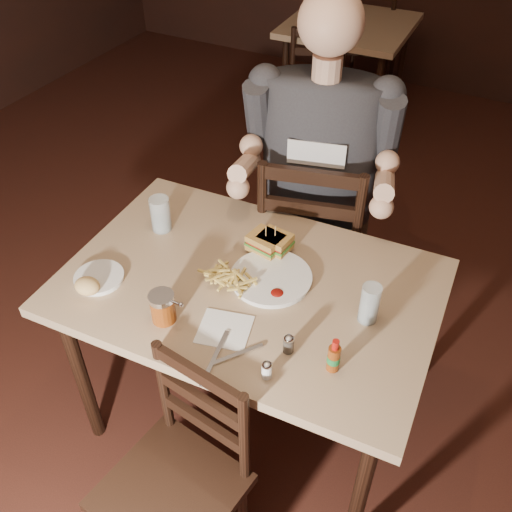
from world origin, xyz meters
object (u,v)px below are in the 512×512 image
at_px(chair_far, 313,240).
at_px(side_plate, 99,278).
at_px(main_table, 249,300).
at_px(bg_chair_near, 314,105).
at_px(hot_sauce, 334,355).
at_px(bg_table, 349,36).
at_px(chair_near, 170,491).
at_px(bg_chair_far, 370,44).
at_px(syrup_dispenser, 163,307).
at_px(diner, 320,138).
at_px(glass_left, 160,214).
at_px(dinner_plate, 271,279).
at_px(glass_right, 370,304).

height_order(chair_far, side_plate, chair_far).
height_order(main_table, bg_chair_near, bg_chair_near).
bearing_deg(hot_sauce, bg_table, 109.15).
bearing_deg(chair_far, chair_near, 78.45).
height_order(chair_far, bg_chair_far, chair_far).
bearing_deg(main_table, hot_sauce, -28.36).
height_order(main_table, chair_near, chair_near).
height_order(chair_near, bg_chair_near, bg_chair_near).
xyz_separation_m(hot_sauce, syrup_dispenser, (-0.53, -0.06, -0.01)).
xyz_separation_m(main_table, diner, (-0.00, 0.57, 0.33)).
xyz_separation_m(glass_left, syrup_dispenser, (0.26, -0.37, -0.01)).
xyz_separation_m(chair_near, glass_left, (-0.46, 0.70, 0.42)).
xyz_separation_m(chair_near, diner, (-0.04, 1.16, 0.61)).
bearing_deg(chair_far, syrup_dispenser, 66.85).
bearing_deg(chair_far, main_table, 77.43).
bearing_deg(dinner_plate, main_table, -142.92).
bearing_deg(diner, syrup_dispenser, -114.56).
height_order(glass_right, syrup_dispenser, glass_right).
xyz_separation_m(diner, side_plate, (-0.45, -0.79, -0.25)).
bearing_deg(glass_right, diner, 126.31).
xyz_separation_m(glass_right, hot_sauce, (-0.03, -0.23, -0.01)).
relative_size(bg_chair_far, glass_right, 6.43).
height_order(syrup_dispenser, side_plate, syrup_dispenser).
relative_size(main_table, syrup_dispenser, 12.15).
height_order(chair_near, dinner_plate, chair_near).
bearing_deg(chair_near, glass_left, 131.48).
bearing_deg(side_plate, syrup_dispenser, -9.41).
relative_size(main_table, side_plate, 7.85).
xyz_separation_m(bg_chair_far, syrup_dispenser, (0.41, -3.32, 0.38)).
relative_size(chair_near, side_plate, 5.12).
height_order(chair_far, glass_left, chair_far).
bearing_deg(bg_table, glass_right, -68.74).
bearing_deg(bg_chair_near, bg_chair_far, 69.18).
bearing_deg(diner, glass_left, -146.15).
relative_size(bg_table, glass_left, 6.22).
bearing_deg(main_table, bg_chair_near, 106.12).
distance_m(main_table, glass_left, 0.46).
bearing_deg(diner, bg_chair_far, 88.79).
height_order(chair_far, syrup_dispenser, chair_far).
xyz_separation_m(glass_right, side_plate, (-0.85, -0.24, -0.06)).
bearing_deg(chair_near, hot_sauce, 56.64).
height_order(chair_near, diner, diner).
height_order(chair_near, glass_right, glass_right).
height_order(bg_chair_far, dinner_plate, bg_chair_far).
bearing_deg(main_table, dinner_plate, 37.08).
distance_m(dinner_plate, glass_left, 0.49).
distance_m(chair_near, bg_chair_near, 2.61).
height_order(hot_sauce, syrup_dispenser, hot_sauce).
xyz_separation_m(main_table, syrup_dispenser, (-0.16, -0.26, 0.13)).
distance_m(main_table, bg_chair_near, 2.05).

